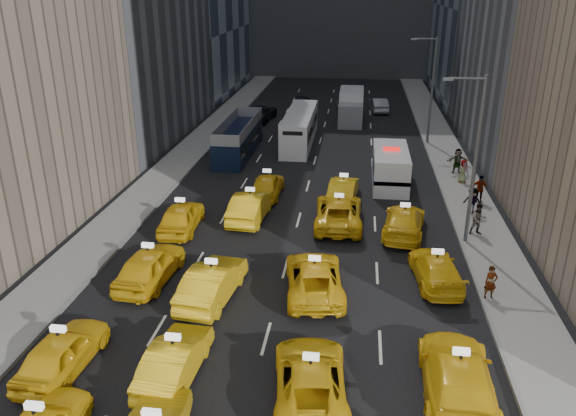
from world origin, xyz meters
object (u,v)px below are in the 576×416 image
double_decker (239,137)px  pedestrian_0 (491,282)px  city_bus (300,128)px  nypd_van (390,168)px  box_truck (351,107)px

double_decker → pedestrian_0: size_ratio=6.33×
double_decker → pedestrian_0: 26.13m
pedestrian_0 → city_bus: bearing=105.2°
nypd_van → double_decker: 13.26m
city_bus → pedestrian_0: city_bus is taller
nypd_van → box_truck: box_truck is taller
pedestrian_0 → nypd_van: bearing=95.0°
nypd_van → double_decker: size_ratio=0.63×
double_decker → box_truck: 15.30m
box_truck → pedestrian_0: bearing=-73.7°
double_decker → box_truck: size_ratio=1.40×
box_truck → pedestrian_0: (6.86, -33.43, -0.61)m
city_bus → nypd_van: bearing=-53.6°
nypd_van → box_truck: bearing=100.4°
double_decker → city_bus: 5.96m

